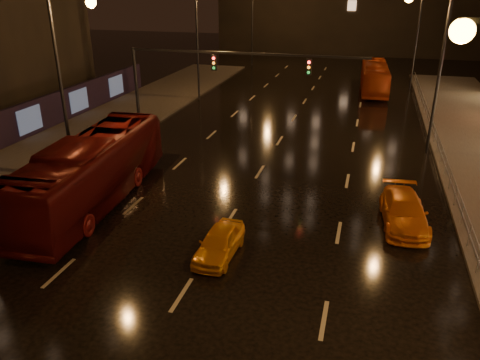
% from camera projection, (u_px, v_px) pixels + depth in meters
% --- Properties ---
extents(ground, '(140.00, 140.00, 0.00)m').
position_uv_depth(ground, '(274.00, 150.00, 30.70)').
color(ground, black).
rests_on(ground, ground).
extents(sidewalk_left, '(7.00, 70.00, 0.15)m').
position_uv_depth(sidewalk_left, '(49.00, 155.00, 29.57)').
color(sidewalk_left, '#38332D').
rests_on(sidewalk_left, ground).
extents(traffic_signal, '(15.31, 0.32, 6.20)m').
position_uv_depth(traffic_signal, '(199.00, 73.00, 30.09)').
color(traffic_signal, black).
rests_on(traffic_signal, ground).
extents(railing_right, '(0.05, 56.00, 1.00)m').
position_uv_depth(railing_right, '(446.00, 162.00, 26.06)').
color(railing_right, '#99999E').
rests_on(railing_right, sidewalk_right).
extents(bus_red, '(3.78, 12.24, 3.36)m').
position_uv_depth(bus_red, '(92.00, 171.00, 22.78)').
color(bus_red, '#4D0B0B').
rests_on(bus_red, ground).
extents(bus_curb, '(2.85, 10.29, 2.84)m').
position_uv_depth(bus_curb, '(374.00, 77.00, 46.35)').
color(bus_curb, '#A53410').
rests_on(bus_curb, ground).
extents(taxi_near, '(1.49, 3.46, 1.16)m').
position_uv_depth(taxi_near, '(219.00, 243.00, 18.67)').
color(taxi_near, orange).
rests_on(taxi_near, ground).
extents(taxi_far, '(2.25, 4.72, 1.33)m').
position_uv_depth(taxi_far, '(404.00, 211.00, 21.02)').
color(taxi_far, orange).
rests_on(taxi_far, ground).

